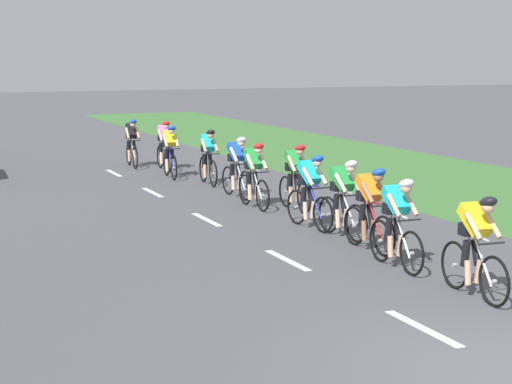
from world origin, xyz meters
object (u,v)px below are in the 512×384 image
(cyclist_third, at_px, (370,208))
(cyclist_fifth, at_px, (310,190))
(cyclist_second, at_px, (397,222))
(cyclist_tenth, at_px, (170,151))
(cyclist_fourth, at_px, (343,197))
(cyclist_ninth, at_px, (208,156))
(cyclist_twelfth, at_px, (164,145))
(cyclist_eighth, at_px, (295,176))
(cyclist_seventh, at_px, (237,166))
(cyclist_eleventh, at_px, (132,142))
(cyclist_lead, at_px, (476,244))
(cyclist_sixth, at_px, (254,174))

(cyclist_third, distance_m, cyclist_fifth, 2.20)
(cyclist_second, distance_m, cyclist_tenth, 11.55)
(cyclist_fourth, height_order, cyclist_ninth, same)
(cyclist_third, relative_size, cyclist_twelfth, 1.00)
(cyclist_eighth, bearing_deg, cyclist_seventh, 103.35)
(cyclist_fifth, relative_size, cyclist_eleventh, 1.00)
(cyclist_eighth, distance_m, cyclist_eleventh, 9.02)
(cyclist_lead, bearing_deg, cyclist_ninth, 88.49)
(cyclist_fifth, bearing_deg, cyclist_ninth, 88.23)
(cyclist_lead, distance_m, cyclist_twelfth, 15.20)
(cyclist_seventh, bearing_deg, cyclist_tenth, 96.81)
(cyclist_sixth, bearing_deg, cyclist_seventh, 82.30)
(cyclist_seventh, bearing_deg, cyclist_ninth, 87.61)
(cyclist_tenth, distance_m, cyclist_twelfth, 1.80)
(cyclist_fifth, bearing_deg, cyclist_eighth, 72.31)
(cyclist_eleventh, bearing_deg, cyclist_eighth, -81.49)
(cyclist_fourth, xyz_separation_m, cyclist_twelfth, (-0.16, 10.83, 0.00))
(cyclist_second, xyz_separation_m, cyclist_ninth, (0.41, 9.93, 0.00))
(cyclist_seventh, height_order, cyclist_ninth, same)
(cyclist_second, xyz_separation_m, cyclist_tenth, (-0.15, 11.55, 0.00))
(cyclist_second, relative_size, cyclist_eighth, 1.00)
(cyclist_fifth, distance_m, cyclist_eighth, 2.05)
(cyclist_lead, relative_size, cyclist_second, 1.00)
(cyclist_fourth, distance_m, cyclist_twelfth, 10.83)
(cyclist_eighth, relative_size, cyclist_tenth, 1.00)
(cyclist_seventh, distance_m, cyclist_tenth, 3.94)
(cyclist_sixth, xyz_separation_m, cyclist_tenth, (-0.26, 5.44, 0.00))
(cyclist_twelfth, bearing_deg, cyclist_tenth, -102.17)
(cyclist_fifth, height_order, cyclist_twelfth, same)
(cyclist_eighth, distance_m, cyclist_twelfth, 7.88)
(cyclist_lead, bearing_deg, cyclist_eighth, 84.28)
(cyclist_sixth, height_order, cyclist_eighth, same)
(cyclist_third, height_order, cyclist_seventh, same)
(cyclist_fifth, relative_size, cyclist_tenth, 1.00)
(cyclist_sixth, bearing_deg, cyclist_third, -88.05)
(cyclist_third, distance_m, cyclist_fourth, 1.19)
(cyclist_sixth, distance_m, cyclist_seventh, 1.54)
(cyclist_twelfth, bearing_deg, cyclist_seventh, -89.11)
(cyclist_fourth, bearing_deg, cyclist_seventh, 90.86)
(cyclist_fourth, height_order, cyclist_eighth, same)
(cyclist_ninth, bearing_deg, cyclist_tenth, 109.15)
(cyclist_ninth, bearing_deg, cyclist_eighth, -84.60)
(cyclist_fifth, distance_m, cyclist_seventh, 4.14)
(cyclist_fifth, height_order, cyclist_ninth, same)
(cyclist_fourth, relative_size, cyclist_eighth, 1.00)
(cyclist_second, xyz_separation_m, cyclist_fourth, (0.39, 2.48, 0.00))
(cyclist_sixth, relative_size, cyclist_tenth, 1.00)
(cyclist_third, distance_m, cyclist_sixth, 4.81)
(cyclist_second, bearing_deg, cyclist_tenth, 90.75)
(cyclist_second, bearing_deg, cyclist_sixth, 88.97)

